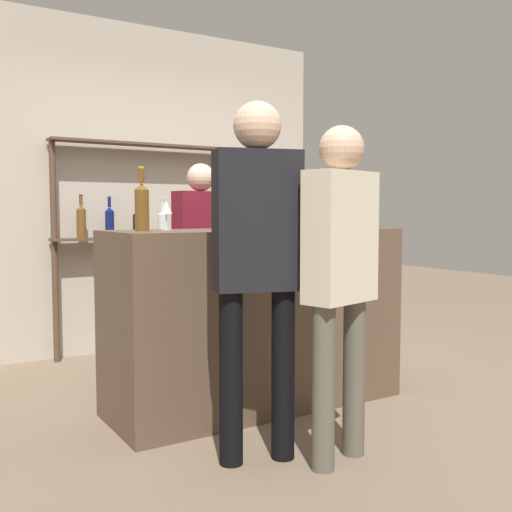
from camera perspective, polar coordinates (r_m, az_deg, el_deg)
name	(u,v)px	position (r m, az deg, el deg)	size (l,w,h in m)	color
ground_plane	(256,404)	(3.85, 0.00, -13.94)	(16.00, 16.00, 0.00)	#7A6651
bar_counter	(256,318)	(3.71, 0.00, -5.90)	(1.81, 0.65, 1.09)	brown
back_wall	(142,189)	(5.40, -10.83, 6.27)	(3.41, 0.12, 2.80)	#B2A899
back_shelf	(149,217)	(5.22, -10.14, 3.65)	(1.65, 0.18, 1.78)	#4C3828
counter_bottle_0	(297,207)	(3.90, 3.90, 4.71)	(0.08, 0.08, 0.36)	black
counter_bottle_1	(142,206)	(3.35, -10.82, 4.73)	(0.08, 0.08, 0.35)	brown
counter_bottle_2	(307,206)	(3.68, 4.85, 4.73)	(0.07, 0.07, 0.35)	silver
counter_bottle_3	(279,207)	(3.61, 2.16, 4.64)	(0.08, 0.08, 0.35)	#0F1956
counter_bottle_4	(271,207)	(3.96, 1.48, 4.73)	(0.09, 0.09, 0.36)	silver
counter_bottle_5	(363,210)	(4.03, 10.19, 4.35)	(0.08, 0.08, 0.31)	#0F1956
wine_glass	(166,209)	(3.53, -8.55, 4.49)	(0.07, 0.07, 0.17)	silver
ice_bucket	(244,212)	(3.76, -1.14, 4.20)	(0.24, 0.24, 0.21)	#846647
server_behind_counter	(201,250)	(4.44, -5.24, 0.56)	(0.41, 0.20, 1.55)	black
customer_center	(340,265)	(2.84, 8.04, -0.83)	(0.42, 0.27, 1.60)	#575347
customer_left	(257,249)	(2.81, 0.13, 0.62)	(0.44, 0.28, 1.71)	black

